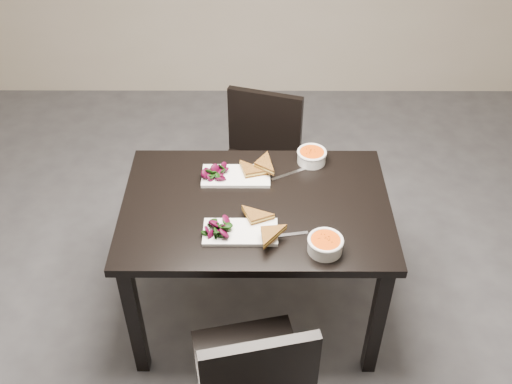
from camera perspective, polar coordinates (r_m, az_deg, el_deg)
ground at (r=3.03m, az=-0.75°, el=-15.23°), size 5.00×5.00×0.00m
table at (r=2.70m, az=-0.00°, el=-2.73°), size 1.20×0.80×0.75m
chair_near at (r=2.38m, az=-0.23°, el=-17.39°), size 0.50×0.50×0.85m
chair_far at (r=3.33m, az=0.30°, el=3.18°), size 0.52×0.52×0.85m
plate_near at (r=2.49m, az=-1.51°, el=-3.88°), size 0.31×0.16×0.02m
sandwich_near at (r=2.48m, az=-0.02°, el=-3.10°), size 0.19×0.17×0.05m
salad_near at (r=2.48m, az=-3.84°, el=-3.39°), size 0.10×0.09×0.04m
soup_bowl_near at (r=2.42m, az=6.69°, el=-5.00°), size 0.15×0.15×0.07m
cutlery_near at (r=2.49m, az=3.03°, el=-4.14°), size 0.18×0.05×0.00m
plate_far at (r=2.78m, az=-1.94°, el=1.55°), size 0.32×0.16×0.02m
sandwich_far at (r=2.74m, az=-0.61°, el=1.90°), size 0.19×0.16×0.05m
salad_far at (r=2.76m, az=-4.03°, el=2.03°), size 0.10×0.09×0.04m
soup_bowl_far at (r=2.86m, az=5.39°, el=3.50°), size 0.14×0.14×0.06m
cutlery_far at (r=2.80m, az=3.13°, el=1.72°), size 0.17×0.10×0.00m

